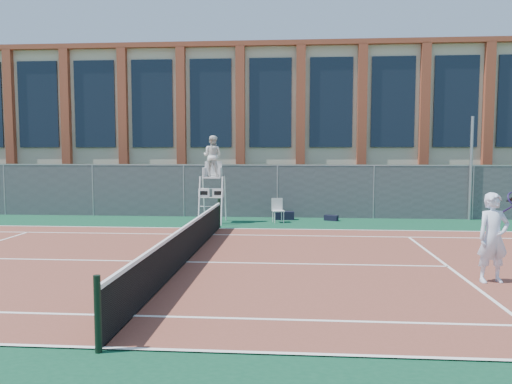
# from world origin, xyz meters

# --- Properties ---
(ground) EXTENTS (120.00, 120.00, 0.00)m
(ground) POSITION_xyz_m (0.00, 0.00, 0.00)
(ground) COLOR #233814
(apron) EXTENTS (36.00, 20.00, 0.01)m
(apron) POSITION_xyz_m (0.00, 1.00, 0.01)
(apron) COLOR #0D3D27
(apron) RESTS_ON ground
(tennis_court) EXTENTS (23.77, 10.97, 0.02)m
(tennis_court) POSITION_xyz_m (0.00, 0.00, 0.02)
(tennis_court) COLOR brown
(tennis_court) RESTS_ON apron
(tennis_net) EXTENTS (0.10, 11.30, 1.10)m
(tennis_net) POSITION_xyz_m (0.00, 0.00, 0.54)
(tennis_net) COLOR black
(tennis_net) RESTS_ON ground
(fence) EXTENTS (40.00, 0.06, 2.20)m
(fence) POSITION_xyz_m (0.00, 8.80, 1.10)
(fence) COLOR #595E60
(fence) RESTS_ON ground
(hedge) EXTENTS (40.00, 1.40, 2.20)m
(hedge) POSITION_xyz_m (0.00, 10.00, 1.10)
(hedge) COLOR black
(hedge) RESTS_ON ground
(building) EXTENTS (45.00, 10.60, 8.22)m
(building) POSITION_xyz_m (0.00, 17.95, 4.15)
(building) COLOR beige
(building) RESTS_ON ground
(steel_pole) EXTENTS (0.12, 0.12, 4.20)m
(steel_pole) POSITION_xyz_m (9.85, 8.70, 2.10)
(steel_pole) COLOR #9EA0A5
(steel_pole) RESTS_ON ground
(umpire_chair) EXTENTS (0.96, 1.48, 3.44)m
(umpire_chair) POSITION_xyz_m (-0.47, 7.05, 2.51)
(umpire_chair) COLOR white
(umpire_chair) RESTS_ON ground
(plastic_chair) EXTENTS (0.54, 0.54, 0.94)m
(plastic_chair) POSITION_xyz_m (2.06, 7.36, 0.56)
(plastic_chair) COLOR silver
(plastic_chair) RESTS_ON apron
(sports_bag_near) EXTENTS (0.80, 0.35, 0.34)m
(sports_bag_near) POSITION_xyz_m (2.31, 8.11, 0.18)
(sports_bag_near) COLOR black
(sports_bag_near) RESTS_ON apron
(sports_bag_far) EXTENTS (0.59, 0.45, 0.22)m
(sports_bag_far) POSITION_xyz_m (4.20, 7.97, 0.12)
(sports_bag_far) COLOR black
(sports_bag_far) RESTS_ON apron
(tennis_player) EXTENTS (1.08, 0.76, 1.90)m
(tennis_player) POSITION_xyz_m (6.88, -1.41, 0.99)
(tennis_player) COLOR silver
(tennis_player) RESTS_ON tennis_court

